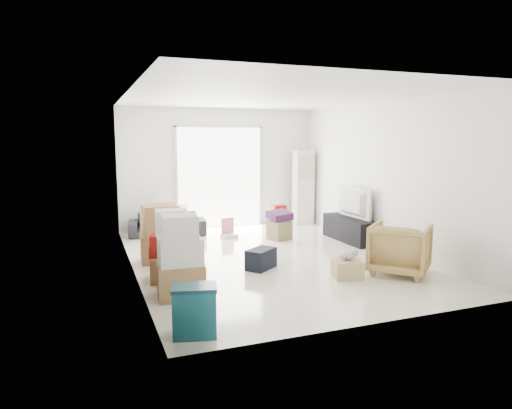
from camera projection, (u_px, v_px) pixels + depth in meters
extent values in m
cube|color=white|center=(269.00, 265.00, 7.80)|extent=(4.50, 6.00, 0.24)
cube|color=white|center=(270.00, 89.00, 7.38)|extent=(4.50, 6.00, 0.24)
cube|color=white|center=(218.00, 168.00, 10.48)|extent=(4.50, 0.24, 2.70)
cube|color=white|center=(385.00, 204.00, 4.70)|extent=(4.50, 0.24, 2.70)
cube|color=white|center=(122.00, 184.00, 6.76)|extent=(0.24, 6.00, 2.70)
cube|color=white|center=(388.00, 175.00, 8.42)|extent=(0.24, 6.00, 2.70)
cube|color=white|center=(220.00, 177.00, 10.38)|extent=(2.00, 0.01, 2.30)
cube|color=silver|center=(176.00, 179.00, 10.02)|extent=(0.06, 0.04, 2.30)
cube|color=silver|center=(261.00, 176.00, 10.72)|extent=(0.06, 0.04, 2.30)
cube|color=silver|center=(219.00, 126.00, 10.21)|extent=(2.10, 0.04, 0.06)
cube|color=silver|center=(303.00, 188.00, 10.80)|extent=(0.45, 0.30, 1.75)
cube|color=black|center=(350.00, 229.00, 9.07)|extent=(0.42, 1.41, 0.47)
imported|color=black|center=(350.00, 214.00, 9.03)|extent=(0.62, 1.05, 0.14)
imported|color=#29292E|center=(167.00, 221.00, 9.60)|extent=(1.64, 0.69, 0.62)
cube|color=#E3A5B1|center=(154.00, 204.00, 9.41)|extent=(0.43, 0.40, 0.11)
cube|color=#E3A5B1|center=(179.00, 203.00, 9.63)|extent=(0.42, 0.38, 0.12)
imported|color=tan|center=(400.00, 246.00, 6.83)|extent=(1.11, 1.12, 0.84)
cube|color=#185762|center=(195.00, 324.00, 4.70)|extent=(0.50, 0.41, 0.25)
cube|color=#185762|center=(194.00, 301.00, 4.66)|extent=(0.50, 0.41, 0.25)
cube|color=#0C333D|center=(194.00, 287.00, 4.64)|extent=(0.52, 0.42, 0.04)
cube|color=olive|center=(181.00, 281.00, 5.83)|extent=(0.63, 0.54, 0.44)
cube|color=white|center=(180.00, 251.00, 5.77)|extent=(0.55, 0.46, 0.34)
cube|color=white|center=(180.00, 227.00, 5.73)|extent=(0.48, 0.43, 0.29)
cube|color=olive|center=(171.00, 268.00, 6.53)|extent=(0.63, 0.63, 0.37)
cube|color=#A41419|center=(170.00, 250.00, 6.49)|extent=(0.62, 0.49, 0.16)
cube|color=#A41419|center=(170.00, 239.00, 6.47)|extent=(0.60, 0.46, 0.15)
cube|color=white|center=(169.00, 222.00, 6.44)|extent=(0.44, 0.42, 0.35)
cube|color=olive|center=(160.00, 248.00, 7.55)|extent=(0.67, 0.57, 0.46)
cube|color=olive|center=(160.00, 220.00, 7.48)|extent=(0.56, 0.56, 0.49)
cube|color=olive|center=(188.00, 249.00, 7.74)|extent=(0.51, 0.51, 0.31)
cube|color=black|center=(261.00, 259.00, 7.12)|extent=(0.57, 0.53, 0.32)
cube|color=olive|center=(279.00, 230.00, 9.22)|extent=(0.48, 0.48, 0.38)
cube|color=#3F1B44|center=(279.00, 217.00, 9.18)|extent=(0.47, 0.47, 0.14)
cylinder|color=blue|center=(279.00, 215.00, 9.97)|extent=(0.46, 0.46, 0.04)
cylinder|color=blue|center=(281.00, 222.00, 10.14)|extent=(0.04, 0.04, 0.35)
cylinder|color=blue|center=(272.00, 223.00, 10.06)|extent=(0.04, 0.04, 0.35)
cylinder|color=blue|center=(276.00, 225.00, 9.85)|extent=(0.04, 0.04, 0.35)
cylinder|color=blue|center=(286.00, 224.00, 9.93)|extent=(0.04, 0.04, 0.35)
cube|color=#A41419|center=(279.00, 209.00, 9.95)|extent=(0.28, 0.22, 0.20)
cube|color=silver|center=(229.00, 236.00, 9.38)|extent=(0.34, 0.32, 0.07)
cube|color=pink|center=(228.00, 225.00, 9.45)|extent=(0.28, 0.09, 0.33)
cube|color=tan|center=(347.00, 269.00, 6.67)|extent=(0.49, 0.49, 0.27)
ellipsoid|color=#B2ADA8|center=(348.00, 256.00, 6.64)|extent=(0.23, 0.16, 0.12)
cube|color=red|center=(348.00, 255.00, 6.64)|extent=(0.17, 0.14, 0.03)
sphere|color=#B2ADA8|center=(354.00, 252.00, 6.71)|extent=(0.12, 0.12, 0.12)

